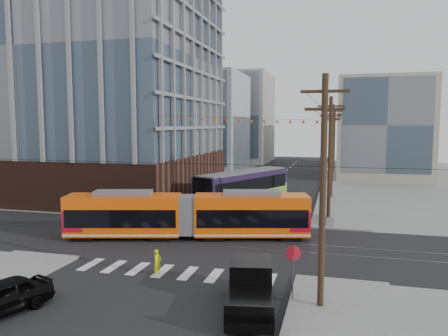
% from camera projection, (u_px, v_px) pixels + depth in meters
% --- Properties ---
extents(ground, '(160.00, 160.00, 0.00)m').
position_uv_depth(ground, '(192.00, 257.00, 28.65)').
color(ground, slate).
extents(office_building, '(30.00, 25.00, 28.60)m').
position_uv_depth(office_building, '(84.00, 79.00, 54.87)').
color(office_building, '#381E16').
rests_on(office_building, ground).
extents(bg_bldg_nw_near, '(18.00, 16.00, 18.00)m').
position_uv_depth(bg_bldg_nw_near, '(195.00, 122.00, 82.07)').
color(bg_bldg_nw_near, '#8C99A5').
rests_on(bg_bldg_nw_near, ground).
extents(bg_bldg_ne_near, '(14.00, 14.00, 16.00)m').
position_uv_depth(bg_bldg_ne_near, '(382.00, 128.00, 70.05)').
color(bg_bldg_ne_near, gray).
rests_on(bg_bldg_ne_near, ground).
extents(bg_bldg_nw_far, '(16.00, 18.00, 20.00)m').
position_uv_depth(bg_bldg_nw_far, '(235.00, 118.00, 100.48)').
color(bg_bldg_nw_far, gray).
rests_on(bg_bldg_nw_far, ground).
extents(bg_bldg_ne_far, '(16.00, 16.00, 14.00)m').
position_uv_depth(bg_bldg_ne_far, '(383.00, 132.00, 88.90)').
color(bg_bldg_ne_far, '#8C99A5').
rests_on(bg_bldg_ne_far, ground).
extents(utility_pole_near, '(0.30, 0.30, 11.00)m').
position_uv_depth(utility_pole_near, '(323.00, 194.00, 20.19)').
color(utility_pole_near, black).
rests_on(utility_pole_near, ground).
extents(utility_pole_far, '(0.30, 0.30, 11.00)m').
position_uv_depth(utility_pole_far, '(334.00, 142.00, 79.88)').
color(utility_pole_far, black).
rests_on(utility_pole_far, ground).
extents(streetcar, '(18.44, 7.13, 3.54)m').
position_uv_depth(streetcar, '(188.00, 215.00, 33.28)').
color(streetcar, '#E64E07').
rests_on(streetcar, ground).
extents(city_bus, '(8.15, 13.29, 3.77)m').
position_uv_depth(city_bus, '(243.00, 187.00, 47.13)').
color(city_bus, '#201334').
rests_on(city_bus, ground).
extents(pickup_truck, '(2.97, 5.95, 1.93)m').
position_uv_depth(pickup_truck, '(250.00, 291.00, 20.38)').
color(pickup_truck, black).
rests_on(pickup_truck, ground).
extents(black_sedan, '(3.40, 5.09, 1.61)m').
position_uv_depth(black_sedan, '(0.00, 298.00, 19.97)').
color(black_sedan, black).
rests_on(black_sedan, ground).
extents(parked_car_silver, '(2.92, 4.40, 1.37)m').
position_uv_depth(parked_car_silver, '(187.00, 205.00, 43.52)').
color(parked_car_silver, '#ABACB1').
rests_on(parked_car_silver, ground).
extents(parked_car_white, '(3.23, 5.40, 1.47)m').
position_uv_depth(parked_car_white, '(201.00, 197.00, 47.60)').
color(parked_car_white, silver).
rests_on(parked_car_white, ground).
extents(parked_car_grey, '(2.85, 5.21, 1.38)m').
position_uv_depth(parked_car_grey, '(209.00, 193.00, 50.61)').
color(parked_car_grey, '#44484E').
rests_on(parked_car_grey, ground).
extents(pedestrian, '(0.50, 0.63, 1.53)m').
position_uv_depth(pedestrian, '(157.00, 262.00, 25.17)').
color(pedestrian, '#E2F404').
rests_on(pedestrian, ground).
extents(stop_sign, '(1.06, 1.06, 2.64)m').
position_uv_depth(stop_sign, '(293.00, 275.00, 21.42)').
color(stop_sign, '#A61120').
rests_on(stop_sign, ground).
extents(jersey_barrier, '(1.70, 4.42, 0.86)m').
position_uv_depth(jersey_barrier, '(326.00, 217.00, 38.87)').
color(jersey_barrier, gray).
rests_on(jersey_barrier, ground).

